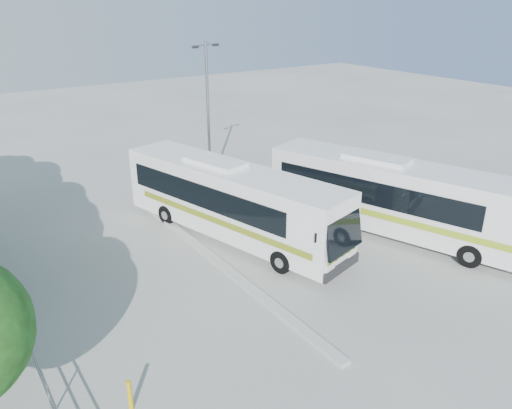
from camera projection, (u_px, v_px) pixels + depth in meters
ground at (285, 264)px, 20.64m from camera, size 100.00×100.00×0.00m
kerb_divider at (213, 258)px, 20.94m from camera, size 0.40×16.00×0.15m
railing at (2, 277)px, 18.21m from camera, size 0.06×22.00×1.00m
coach_main at (232, 200)px, 22.34m from camera, size 5.26×12.08×3.29m
coach_adjacent at (395, 196)px, 22.68m from camera, size 6.17×12.25×3.37m
lamppost at (208, 110)px, 27.42m from camera, size 1.92×0.84×8.11m
bollard at (130, 395)px, 13.16m from camera, size 0.17×0.17×0.94m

